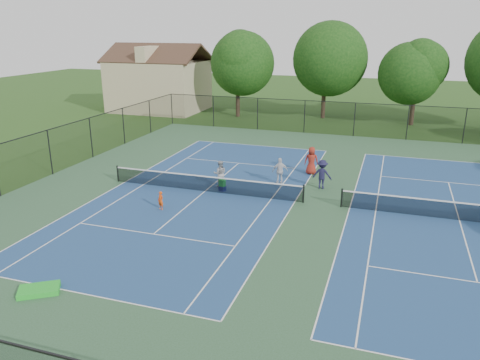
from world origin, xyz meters
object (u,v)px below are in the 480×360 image
(child_player, at_px, (161,201))
(clapboard_house, at_px, (159,84))
(tree_back_c, at_px, (417,69))
(ball_crate, at_px, (222,189))
(tree_back_a, at_px, (238,60))
(bystander_c, at_px, (311,161))
(tree_back_b, at_px, (326,55))
(bystander_b, at_px, (322,174))
(instructor, at_px, (220,174))
(ball_hopper, at_px, (222,183))
(bystander_a, at_px, (280,171))

(child_player, bearing_deg, clapboard_house, 139.61)
(tree_back_c, height_order, child_player, tree_back_c)
(clapboard_house, bearing_deg, ball_crate, -55.41)
(tree_back_a, bearing_deg, bystander_c, -58.39)
(tree_back_b, xyz_separation_m, child_player, (-4.15, -29.40, -6.09))
(child_player, distance_m, bystander_c, 11.04)
(tree_back_c, xyz_separation_m, ball_crate, (-11.04, -24.60, -5.32))
(child_player, relative_size, bystander_b, 0.56)
(tree_back_b, distance_m, ball_crate, 26.48)
(tree_back_b, distance_m, bystander_c, 21.43)
(clapboard_house, bearing_deg, tree_back_c, 0.00)
(tree_back_b, xyz_separation_m, bystander_b, (3.53, -23.21, -5.70))
(child_player, xyz_separation_m, instructor, (1.69, 4.56, 0.32))
(tree_back_b, height_order, child_player, tree_back_b)
(tree_back_a, xyz_separation_m, clapboard_house, (-10.00, 1.00, -2.95))
(ball_hopper, bearing_deg, tree_back_a, 106.44)
(instructor, xyz_separation_m, ball_hopper, (0.42, -0.76, -0.31))
(child_player, height_order, ball_hopper, child_player)
(tree_back_c, bearing_deg, bystander_c, -108.68)
(tree_back_a, height_order, tree_back_b, tree_back_b)
(tree_back_a, distance_m, bystander_b, 25.17)
(ball_crate, bearing_deg, instructor, 118.86)
(bystander_a, relative_size, ball_crate, 4.66)
(bystander_b, xyz_separation_m, ball_crate, (-5.57, -2.39, -0.74))
(tree_back_a, height_order, child_player, tree_back_a)
(clapboard_house, bearing_deg, tree_back_a, -5.71)
(tree_back_c, height_order, bystander_c, tree_back_c)
(bystander_c, bearing_deg, bystander_b, 102.71)
(clapboard_house, relative_size, ball_hopper, 26.79)
(bystander_c, relative_size, ball_hopper, 4.61)
(child_player, height_order, ball_crate, child_player)
(bystander_c, xyz_separation_m, ball_hopper, (-4.44, -5.08, -0.41))
(instructor, bearing_deg, tree_back_b, -115.39)
(child_player, relative_size, instructor, 0.61)
(bystander_c, height_order, ball_crate, bystander_c)
(tree_back_b, xyz_separation_m, ball_crate, (-2.04, -25.60, -6.44))
(bystander_a, bearing_deg, tree_back_b, -112.51)
(instructor, bearing_deg, tree_back_a, -93.76)
(tree_back_a, xyz_separation_m, instructor, (6.54, -22.84, -5.21))
(bystander_b, height_order, ball_crate, bystander_b)
(tree_back_b, relative_size, tree_back_c, 1.19)
(instructor, height_order, bystander_c, bystander_c)
(ball_crate, height_order, ball_hopper, ball_hopper)
(clapboard_house, height_order, bystander_b, clapboard_house)
(bystander_a, bearing_deg, instructor, 1.96)
(child_player, relative_size, bystander_a, 0.61)
(tree_back_b, xyz_separation_m, ball_hopper, (-2.04, -25.60, -6.07))
(tree_back_b, height_order, ball_crate, tree_back_b)
(tree_back_b, bearing_deg, bystander_c, -83.33)
(clapboard_house, bearing_deg, ball_hopper, -55.41)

